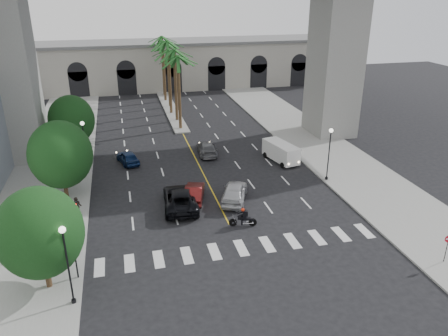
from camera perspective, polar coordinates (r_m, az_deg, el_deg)
ground at (r=33.57m, az=1.54°, el=-9.03°), size 140.00×140.00×0.00m
sidewalk_left at (r=46.58m, az=-21.75°, el=-1.21°), size 8.00×100.00×0.15m
sidewalk_right at (r=51.30m, az=13.40°, el=1.98°), size 8.00×100.00×0.15m
median at (r=68.27m, az=-6.94°, el=7.58°), size 2.00×24.00×0.20m
pier_building at (r=83.96m, az=-8.61°, el=13.21°), size 71.00×10.50×8.50m
palm_a at (r=56.71m, az=-6.04°, el=13.85°), size 3.20×3.20×10.30m
palm_b at (r=60.60m, az=-6.51°, el=14.65°), size 3.20×3.20×10.60m
palm_c at (r=64.56m, az=-7.27°, el=14.69°), size 3.20×3.20×10.10m
palm_d at (r=68.45m, az=-7.42°, el=15.75°), size 3.20×3.20×10.90m
palm_e at (r=72.43m, az=-8.01°, el=15.72°), size 3.20×3.20×10.40m
palm_f at (r=76.38m, az=-8.13°, el=16.27°), size 3.20×3.20×10.70m
street_tree_near at (r=28.54m, az=-22.93°, el=-7.79°), size 5.20×5.20×6.89m
street_tree_mid at (r=40.21m, az=-20.57°, el=1.65°), size 5.44×5.44×7.21m
street_tree_far at (r=51.67m, az=-19.30°, el=5.94°), size 5.04×5.04×6.68m
lamp_post_left_near at (r=26.99m, az=-19.83°, el=-11.13°), size 0.40×0.40×5.35m
lamp_post_left_far at (r=46.00m, az=-17.75°, el=3.28°), size 0.40×0.40×5.35m
lamp_post_right at (r=42.83m, az=13.59°, el=2.32°), size 0.40×0.40×5.35m
traffic_signal_near at (r=29.46m, az=-19.06°, el=-9.62°), size 0.25×0.18×3.65m
traffic_signal_far at (r=32.92m, az=-18.59°, el=-5.98°), size 0.25×0.18×3.65m
motorcycle_rider at (r=34.70m, az=2.59°, el=-6.54°), size 2.19×0.71×1.60m
car_a at (r=38.57m, az=1.37°, el=-3.16°), size 3.72×5.32×1.68m
car_b at (r=38.80m, az=-3.90°, el=-3.24°), size 2.66×4.66×1.45m
car_c at (r=37.66m, az=-5.72°, el=-3.96°), size 3.25×6.23×1.67m
car_d at (r=49.39m, az=-2.25°, el=2.57°), size 2.32×4.99×1.41m
car_e at (r=47.92m, az=-12.45°, el=1.37°), size 2.65×4.31×1.37m
cargo_van at (r=47.52m, az=7.46°, el=2.14°), size 2.84×5.11×2.06m
pedestrian_a at (r=33.92m, az=-19.33°, el=-8.20°), size 0.71×0.65×1.63m
pedestrian_b at (r=37.92m, az=-18.63°, el=-4.76°), size 0.86×0.73×1.57m
do_not_enter_sign at (r=33.46m, az=27.18°, el=-8.73°), size 0.54×0.13×2.22m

